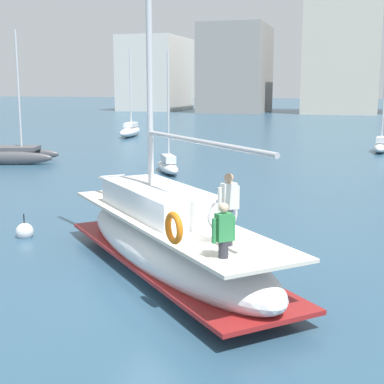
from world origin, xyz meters
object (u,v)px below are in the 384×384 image
moored_sloop_near (130,130)px  mooring_buoy (25,232)px  moored_catamaran (16,153)px  moored_cutter_right (381,145)px  main_sailboat (169,239)px  moored_cutter_left (168,164)px

moored_sloop_near → mooring_buoy: size_ratio=9.35×
moored_catamaran → moored_cutter_right: (22.44, 12.78, -0.10)m
main_sailboat → moored_cutter_left: size_ratio=1.87×
main_sailboat → moored_sloop_near: bearing=114.0°
moored_sloop_near → moored_cutter_left: size_ratio=1.24×
moored_sloop_near → mooring_buoy: bearing=-72.8°
moored_cutter_left → moored_cutter_right: 18.38m
moored_catamaran → mooring_buoy: bearing=-55.8°
moored_cutter_left → moored_cutter_right: (11.82, 14.08, 0.04)m
main_sailboat → moored_cutter_left: main_sailboat is taller
moored_cutter_left → moored_sloop_near: bearing=117.8°
moored_cutter_right → mooring_buoy: bearing=-112.7°
mooring_buoy → moored_cutter_right: bearing=67.3°
mooring_buoy → main_sailboat: bearing=-19.3°
moored_cutter_right → mooring_buoy: 30.75m
main_sailboat → moored_sloop_near: main_sailboat is taller
moored_sloop_near → moored_cutter_right: 23.48m
main_sailboat → moored_cutter_right: (6.22, 30.34, -0.40)m
moored_cutter_right → moored_catamaran: bearing=-150.3°
main_sailboat → moored_cutter_right: bearing=78.4°
moored_catamaran → mooring_buoy: 18.85m
mooring_buoy → moored_catamaran: bearing=124.2°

